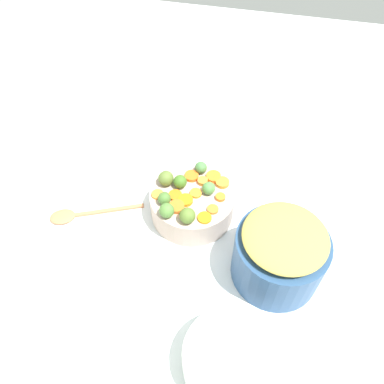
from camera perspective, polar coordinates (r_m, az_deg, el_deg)
name	(u,v)px	position (r m, az deg, el deg)	size (l,w,h in m)	color
tabletop	(199,215)	(1.09, 1.00, -3.47)	(2.40, 2.40, 0.02)	white
serving_bowl_carrots	(192,204)	(1.05, 0.00, -1.78)	(0.23, 0.23, 0.08)	#C2A998
metal_pot	(278,257)	(0.95, 12.56, -9.33)	(0.22, 0.22, 0.14)	navy
stuffing_mound	(285,237)	(0.88, 13.55, -6.43)	(0.19, 0.19, 0.03)	gold
carrot_slice_0	(213,177)	(1.05, 3.17, 2.25)	(0.04, 0.04, 0.01)	orange
carrot_slice_1	(192,176)	(1.05, -0.06, 2.36)	(0.04, 0.04, 0.01)	orange
carrot_slice_2	(205,218)	(0.97, 1.85, -3.80)	(0.04, 0.04, 0.01)	orange
carrot_slice_3	(175,195)	(1.01, -2.47, -0.51)	(0.04, 0.04, 0.01)	orange
carrot_slice_4	(220,198)	(1.01, 4.14, -0.95)	(0.03, 0.03, 0.01)	orange
carrot_slice_5	(222,183)	(1.04, 4.47, 1.39)	(0.04, 0.04, 0.01)	orange
carrot_slice_6	(186,200)	(1.00, -0.93, -1.20)	(0.04, 0.04, 0.01)	orange
carrot_slice_7	(158,194)	(1.02, -5.08, -0.35)	(0.03, 0.03, 0.01)	orange
carrot_slice_8	(213,209)	(0.99, 3.06, -2.55)	(0.03, 0.03, 0.01)	orange
carrot_slice_9	(177,207)	(0.99, -2.25, -2.17)	(0.04, 0.04, 0.01)	orange
carrot_slice_10	(201,181)	(1.04, 1.31, 1.65)	(0.03, 0.03, 0.01)	orange
carrot_slice_11	(196,192)	(1.02, 0.61, 0.00)	(0.03, 0.03, 0.01)	orange
brussels_sprout_0	(166,178)	(1.03, -3.85, 2.01)	(0.04, 0.04, 0.04)	#5B7230
brussels_sprout_1	(209,188)	(1.01, 2.46, 0.56)	(0.03, 0.03, 0.03)	#4F8742
brussels_sprout_2	(164,198)	(0.99, -4.08, -0.95)	(0.03, 0.03, 0.03)	#477130
brussels_sprout_3	(167,210)	(0.97, -3.72, -2.71)	(0.04, 0.04, 0.04)	#507E36
brussels_sprout_4	(187,216)	(0.95, -0.68, -3.48)	(0.04, 0.04, 0.04)	#57752D
brussels_sprout_5	(201,168)	(1.06, 1.33, 3.61)	(0.03, 0.03, 0.03)	#497B41
brussels_sprout_6	(180,182)	(1.02, -1.75, 1.53)	(0.04, 0.04, 0.04)	#427124
wooden_spoon	(76,215)	(1.12, -16.71, -3.24)	(0.13, 0.25, 0.01)	#B9784F
casserole_dish	(231,361)	(0.87, 5.81, -23.40)	(0.20, 0.20, 0.08)	white
dish_towel	(126,302)	(0.97, -9.66, -15.58)	(0.17, 0.12, 0.01)	#CBBA8B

